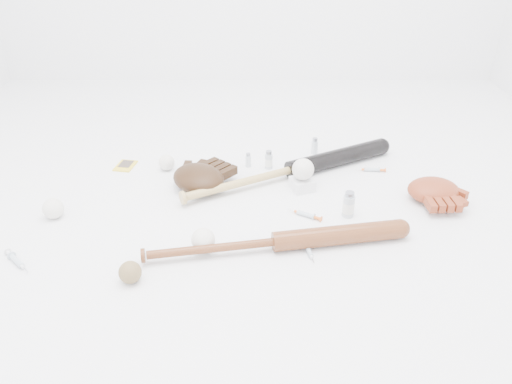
{
  "coord_description": "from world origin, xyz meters",
  "views": [
    {
      "loc": [
        0.04,
        -1.55,
        0.97
      ],
      "look_at": [
        0.04,
        0.0,
        0.06
      ],
      "focal_mm": 35.0,
      "sensor_mm": 36.0,
      "label": 1
    }
  ],
  "objects_px": {
    "glove_dark": "(199,178)",
    "pedestal": "(302,184)",
    "bat_dark": "(291,170)",
    "bat_wood": "(276,242)"
  },
  "relations": [
    {
      "from": "pedestal",
      "to": "bat_dark",
      "type": "bearing_deg",
      "value": 112.67
    },
    {
      "from": "bat_dark",
      "to": "glove_dark",
      "type": "relative_size",
      "value": 3.85
    },
    {
      "from": "glove_dark",
      "to": "pedestal",
      "type": "bearing_deg",
      "value": 40.4
    },
    {
      "from": "bat_dark",
      "to": "glove_dark",
      "type": "xyz_separation_m",
      "value": [
        -0.36,
        -0.09,
        0.01
      ]
    },
    {
      "from": "bat_wood",
      "to": "bat_dark",
      "type": "bearing_deg",
      "value": 70.99
    },
    {
      "from": "bat_dark",
      "to": "glove_dark",
      "type": "bearing_deg",
      "value": 165.22
    },
    {
      "from": "bat_dark",
      "to": "glove_dark",
      "type": "distance_m",
      "value": 0.37
    },
    {
      "from": "bat_wood",
      "to": "glove_dark",
      "type": "relative_size",
      "value": 3.47
    },
    {
      "from": "glove_dark",
      "to": "bat_wood",
      "type": "bearing_deg",
      "value": -13.08
    },
    {
      "from": "bat_dark",
      "to": "bat_wood",
      "type": "relative_size",
      "value": 1.11
    }
  ]
}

